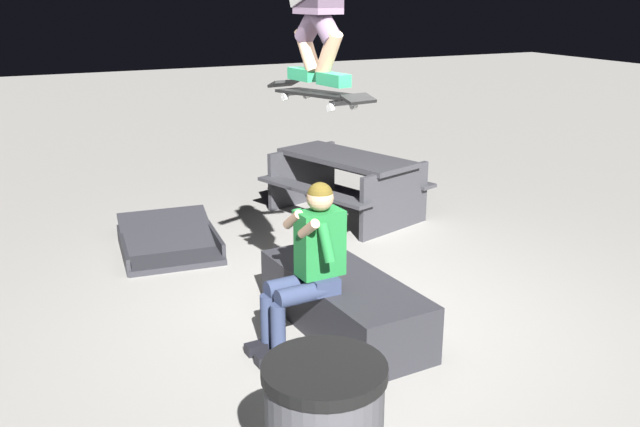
% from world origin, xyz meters
% --- Properties ---
extents(ground_plane, '(40.00, 40.00, 0.00)m').
position_xyz_m(ground_plane, '(0.00, 0.00, 0.00)').
color(ground_plane, gray).
extents(ledge_box_main, '(1.72, 0.76, 0.45)m').
position_xyz_m(ledge_box_main, '(-0.14, 0.16, 0.23)').
color(ledge_box_main, '#28282D').
rests_on(ledge_box_main, ground).
extents(person_sitting_on_ledge, '(0.59, 0.76, 1.29)m').
position_xyz_m(person_sitting_on_ledge, '(-0.28, 0.54, 0.71)').
color(person_sitting_on_ledge, '#2D3856').
rests_on(person_sitting_on_ledge, ground).
extents(skateboard, '(1.04, 0.34, 0.13)m').
position_xyz_m(skateboard, '(-0.42, 0.52, 1.95)').
color(skateboard, black).
extents(kicker_ramp, '(1.33, 1.10, 0.38)m').
position_xyz_m(kicker_ramp, '(2.22, 0.99, 0.06)').
color(kicker_ramp, '#28282D').
rests_on(kicker_ramp, ground).
extents(picnic_table_back, '(2.03, 1.80, 0.75)m').
position_xyz_m(picnic_table_back, '(2.47, -1.23, 0.50)').
color(picnic_table_back, '#38383D').
rests_on(picnic_table_back, ground).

